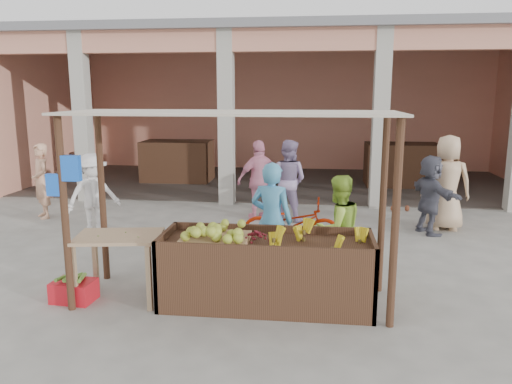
# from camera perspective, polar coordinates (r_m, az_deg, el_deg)

# --- Properties ---
(ground) EXTENTS (60.00, 60.00, 0.00)m
(ground) POSITION_cam_1_polar(r_m,az_deg,el_deg) (6.49, -3.30, -12.40)
(ground) COLOR slate
(ground) RESTS_ON ground
(market_building) EXTENTS (14.40, 6.40, 4.20)m
(market_building) POSITION_cam_1_polar(r_m,az_deg,el_deg) (14.81, 2.95, 11.66)
(market_building) COLOR #E39377
(market_building) RESTS_ON ground
(fruit_stall) EXTENTS (2.60, 0.95, 0.80)m
(fruit_stall) POSITION_cam_1_polar(r_m,az_deg,el_deg) (6.28, 1.22, -9.29)
(fruit_stall) COLOR #4B2E1E
(fruit_stall) RESTS_ON ground
(stall_awning) EXTENTS (4.09, 1.35, 2.39)m
(stall_awning) POSITION_cam_1_polar(r_m,az_deg,el_deg) (6.04, -3.55, 5.30)
(stall_awning) COLOR #4B2E1E
(stall_awning) RESTS_ON ground
(banana_heap) EXTENTS (1.17, 0.64, 0.21)m
(banana_heap) POSITION_cam_1_polar(r_m,az_deg,el_deg) (6.06, 6.76, -5.06)
(banana_heap) COLOR yellow
(banana_heap) RESTS_ON fruit_stall
(melon_tray) EXTENTS (0.83, 0.72, 0.21)m
(melon_tray) POSITION_cam_1_polar(r_m,az_deg,el_deg) (6.17, -4.73, -4.80)
(melon_tray) COLOR tan
(melon_tray) RESTS_ON fruit_stall
(berry_heap) EXTENTS (0.41, 0.34, 0.13)m
(berry_heap) POSITION_cam_1_polar(r_m,az_deg,el_deg) (6.18, -0.00, -5.07)
(berry_heap) COLOR maroon
(berry_heap) RESTS_ON fruit_stall
(side_table) EXTENTS (1.15, 0.86, 0.85)m
(side_table) POSITION_cam_1_polar(r_m,az_deg,el_deg) (6.55, -15.34, -5.94)
(side_table) COLOR tan
(side_table) RESTS_ON ground
(papaya_pile) EXTENTS (0.65, 0.37, 0.19)m
(papaya_pile) POSITION_cam_1_polar(r_m,az_deg,el_deg) (6.49, -15.45, -3.97)
(papaya_pile) COLOR #50892C
(papaya_pile) RESTS_ON side_table
(red_crate) EXTENTS (0.54, 0.41, 0.27)m
(red_crate) POSITION_cam_1_polar(r_m,az_deg,el_deg) (6.86, -20.08, -10.57)
(red_crate) COLOR red
(red_crate) RESTS_ON ground
(plantain_bundle) EXTENTS (0.40, 0.28, 0.08)m
(plantain_bundle) POSITION_cam_1_polar(r_m,az_deg,el_deg) (6.80, -20.18, -9.21)
(plantain_bundle) COLOR #619335
(plantain_bundle) RESTS_ON red_crate
(produce_sacks) EXTENTS (0.72, 0.45, 0.55)m
(produce_sacks) POSITION_cam_1_polar(r_m,az_deg,el_deg) (11.52, 16.18, -0.83)
(produce_sacks) COLOR maroon
(produce_sacks) RESTS_ON ground
(vendor_blue) EXTENTS (0.76, 0.63, 1.77)m
(vendor_blue) POSITION_cam_1_polar(r_m,az_deg,el_deg) (7.05, 1.80, -2.82)
(vendor_blue) COLOR #4DA5DA
(vendor_blue) RESTS_ON ground
(vendor_green) EXTENTS (0.88, 0.78, 1.59)m
(vendor_green) POSITION_cam_1_polar(r_m,az_deg,el_deg) (6.98, 9.33, -3.89)
(vendor_green) COLOR #AEDC44
(vendor_green) RESTS_ON ground
(motorcycle) EXTENTS (0.62, 1.75, 0.91)m
(motorcycle) POSITION_cam_1_polar(r_m,az_deg,el_deg) (8.39, 4.06, -3.59)
(motorcycle) COLOR #921B02
(motorcycle) RESTS_ON ground
(shopper_a) EXTENTS (1.13, 1.11, 1.65)m
(shopper_a) POSITION_cam_1_polar(r_m,az_deg,el_deg) (9.61, -18.11, 0.05)
(shopper_a) COLOR silver
(shopper_a) RESTS_ON ground
(shopper_b) EXTENTS (1.17, 0.98, 1.76)m
(shopper_b) POSITION_cam_1_polar(r_m,az_deg,el_deg) (10.30, 0.42, 1.67)
(shopper_b) COLOR pink
(shopper_b) RESTS_ON ground
(shopper_c) EXTENTS (1.04, 0.73, 2.03)m
(shopper_c) POSITION_cam_1_polar(r_m,az_deg,el_deg) (10.16, 20.99, 1.53)
(shopper_c) COLOR tan
(shopper_c) RESTS_ON ground
(shopper_d) EXTENTS (1.07, 1.56, 1.56)m
(shopper_d) POSITION_cam_1_polar(r_m,az_deg,el_deg) (9.79, 19.30, -0.07)
(shopper_d) COLOR #4D4D5B
(shopper_d) RESTS_ON ground
(shopper_e) EXTENTS (0.76, 0.76, 1.64)m
(shopper_e) POSITION_cam_1_polar(r_m,az_deg,el_deg) (11.34, -23.33, 1.31)
(shopper_e) COLOR #DEA07C
(shopper_e) RESTS_ON ground
(shopper_f) EXTENTS (1.01, 0.79, 1.82)m
(shopper_f) POSITION_cam_1_polar(r_m,az_deg,el_deg) (10.26, 3.67, 1.78)
(shopper_f) COLOR #9882AB
(shopper_f) RESTS_ON ground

